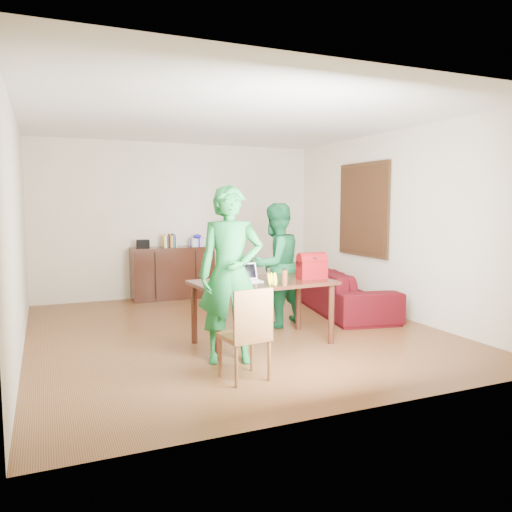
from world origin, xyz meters
name	(u,v)px	position (x,y,z in m)	size (l,w,h in m)	color
room	(231,230)	(0.01, 0.13, 1.31)	(5.20, 5.70, 2.90)	#442911
table	(263,289)	(0.10, -0.69, 0.66)	(1.65, 0.99, 0.75)	black
chair	(245,353)	(-0.54, -1.74, 0.26)	(0.44, 0.43, 0.88)	brown
person_near	(231,275)	(-0.48, -1.17, 0.92)	(0.67, 0.44, 1.84)	#166529
person_far	(276,265)	(0.61, 0.05, 0.83)	(0.80, 0.63, 1.65)	#145D30
laptop	(249,278)	(-0.08, -0.70, 0.79)	(0.30, 0.21, 0.21)	white
bananas	(272,283)	(0.05, -1.05, 0.78)	(0.15, 0.10, 0.06)	yellow
bottle	(284,277)	(0.20, -1.06, 0.84)	(0.06, 0.06, 0.19)	#5F2E15
red_bag	(312,268)	(0.71, -0.76, 0.87)	(0.34, 0.20, 0.25)	#6A0907
sofa	(343,290)	(1.95, 0.47, 0.33)	(2.27, 0.89, 0.66)	#390907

